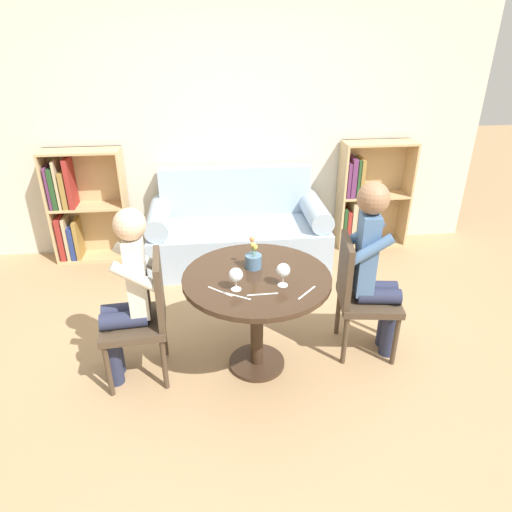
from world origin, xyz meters
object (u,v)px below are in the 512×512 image
object	(u,v)px
wine_glass_right	(283,271)
flower_vase	(253,259)
chair_left	(144,314)
person_left	(127,295)
bookshelf_right	(364,199)
couch	(238,233)
person_right	(375,266)
bookshelf_left	(79,207)
wine_glass_left	(236,275)
chair_right	(360,292)

from	to	relation	value
wine_glass_right	flower_vase	bearing A→B (deg)	121.87
chair_left	person_left	size ratio (longest dim) A/B	0.73
bookshelf_right	couch	bearing A→B (deg)	-169.08
bookshelf_right	chair_left	world-z (taller)	bookshelf_right
person_right	bookshelf_left	bearing A→B (deg)	61.02
bookshelf_right	person_right	world-z (taller)	person_right
wine_glass_left	person_left	bearing A→B (deg)	167.88
chair_right	wine_glass_right	world-z (taller)	chair_right
couch	bookshelf_right	size ratio (longest dim) A/B	1.55
wine_glass_right	flower_vase	world-z (taller)	flower_vase
bookshelf_right	wine_glass_left	xyz separation A→B (m)	(-1.53, -2.07, 0.32)
chair_left	wine_glass_left	distance (m)	0.71
couch	flower_vase	distance (m)	1.61
wine_glass_right	person_left	bearing A→B (deg)	172.31
chair_left	wine_glass_right	xyz separation A→B (m)	(0.90, -0.14, 0.35)
chair_left	couch	bearing A→B (deg)	151.22
wine_glass_left	flower_vase	xyz separation A→B (m)	(0.14, 0.27, -0.04)
couch	person_left	bearing A→B (deg)	-116.93
bookshelf_right	chair_right	bearing A→B (deg)	-109.17
flower_vase	person_left	bearing A→B (deg)	-171.71
chair_left	person_left	xyz separation A→B (m)	(-0.09, -0.01, 0.16)
bookshelf_left	person_left	xyz separation A→B (m)	(0.74, -1.92, 0.10)
bookshelf_left	wine_glass_left	distance (m)	2.54
wine_glass_left	wine_glass_right	bearing A→B (deg)	3.00
person_right	wine_glass_left	distance (m)	1.02
chair_right	person_left	xyz separation A→B (m)	(-1.59, -0.11, 0.16)
chair_left	chair_right	world-z (taller)	same
bookshelf_right	wine_glass_left	bearing A→B (deg)	-126.42
couch	wine_glass_right	size ratio (longest dim) A/B	11.45
wine_glass_right	flower_vase	distance (m)	0.30
chair_right	flower_vase	size ratio (longest dim) A/B	4.00
wine_glass_right	chair_right	bearing A→B (deg)	22.32
person_left	bookshelf_right	bearing A→B (deg)	126.65
wine_glass_right	flower_vase	xyz separation A→B (m)	(-0.16, 0.25, -0.04)
bookshelf_right	chair_left	size ratio (longest dim) A/B	1.26
bookshelf_right	wine_glass_left	world-z (taller)	bookshelf_right
chair_right	person_right	world-z (taller)	person_right
bookshelf_right	flower_vase	xyz separation A→B (m)	(-1.39, -1.80, 0.28)
couch	person_right	xyz separation A→B (m)	(0.84, -1.56, 0.40)
person_right	wine_glass_right	bearing A→B (deg)	116.49
couch	chair_left	distance (m)	1.82
wine_glass_left	wine_glass_right	world-z (taller)	wine_glass_right
bookshelf_right	person_left	distance (m)	2.94
couch	wine_glass_left	world-z (taller)	couch
bookshelf_right	chair_left	xyz separation A→B (m)	(-2.13, -1.91, -0.02)
bookshelf_left	bookshelf_right	bearing A→B (deg)	-0.00
person_left	wine_glass_left	bearing A→B (deg)	73.67
chair_right	wine_glass_left	size ratio (longest dim) A/B	6.07
chair_left	wine_glass_right	world-z (taller)	chair_left
wine_glass_left	chair_right	bearing A→B (deg)	16.34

